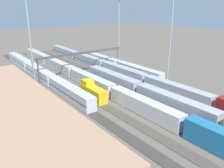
% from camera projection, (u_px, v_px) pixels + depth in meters
% --- Properties ---
extents(ground_plane, '(400.00, 400.00, 0.00)m').
position_uv_depth(ground_plane, '(104.00, 84.00, 77.35)').
color(ground_plane, '#60594F').
extents(track_bed_0, '(140.00, 2.80, 0.12)m').
position_uv_depth(track_bed_0, '(137.00, 76.00, 85.85)').
color(track_bed_0, '#4C443D').
rests_on(track_bed_0, ground_plane).
extents(track_bed_1, '(140.00, 2.80, 0.12)m').
position_uv_depth(track_bed_1, '(127.00, 79.00, 83.01)').
color(track_bed_1, '#4C443D').
rests_on(track_bed_1, ground_plane).
extents(track_bed_2, '(140.00, 2.80, 0.12)m').
position_uv_depth(track_bed_2, '(116.00, 81.00, 80.17)').
color(track_bed_2, '#4C443D').
rests_on(track_bed_2, ground_plane).
extents(track_bed_3, '(140.00, 2.80, 0.12)m').
position_uv_depth(track_bed_3, '(104.00, 84.00, 77.33)').
color(track_bed_3, '#3D3833').
rests_on(track_bed_3, ground_plane).
extents(track_bed_4, '(140.00, 2.80, 0.12)m').
position_uv_depth(track_bed_4, '(92.00, 87.00, 74.49)').
color(track_bed_4, '#4C443D').
rests_on(track_bed_4, ground_plane).
extents(track_bed_5, '(140.00, 2.80, 0.12)m').
position_uv_depth(track_bed_5, '(78.00, 90.00, 71.65)').
color(track_bed_5, '#4C443D').
rests_on(track_bed_5, ground_plane).
extents(track_bed_6, '(140.00, 2.80, 0.12)m').
position_uv_depth(track_bed_6, '(64.00, 94.00, 68.81)').
color(track_bed_6, '#3D3833').
rests_on(track_bed_6, ground_plane).
extents(train_on_track_3, '(71.40, 3.00, 5.00)m').
position_uv_depth(train_on_track_3, '(174.00, 106.00, 54.69)').
color(train_on_track_3, '#A8AAB2').
rests_on(train_on_track_3, ground_plane).
extents(train_on_track_4, '(114.80, 3.00, 4.40)m').
position_uv_depth(train_on_track_4, '(89.00, 80.00, 75.19)').
color(train_on_track_4, '#1E6B9E').
rests_on(train_on_track_4, ground_plane).
extents(train_on_track_0, '(47.20, 3.06, 3.80)m').
position_uv_depth(train_on_track_0, '(118.00, 65.00, 93.93)').
color(train_on_track_0, silver).
rests_on(train_on_track_0, ground_plane).
extents(train_on_track_1, '(114.80, 3.06, 4.40)m').
position_uv_depth(train_on_track_1, '(119.00, 71.00, 85.78)').
color(train_on_track_1, maroon).
rests_on(train_on_track_1, ground_plane).
extents(train_on_track_6, '(71.40, 3.06, 3.80)m').
position_uv_depth(train_on_track_6, '(39.00, 73.00, 83.02)').
color(train_on_track_6, silver).
rests_on(train_on_track_6, ground_plane).
extents(train_on_track_5, '(10.00, 3.00, 5.00)m').
position_uv_depth(train_on_track_5, '(93.00, 92.00, 64.47)').
color(train_on_track_5, gold).
rests_on(train_on_track_5, ground_plane).
extents(light_mast_0, '(2.80, 0.70, 28.67)m').
position_uv_depth(light_mast_0, '(119.00, 23.00, 94.22)').
color(light_mast_0, '#9EA0A5').
rests_on(light_mast_0, ground_plane).
extents(light_mast_1, '(2.80, 0.70, 31.67)m').
position_uv_depth(light_mast_1, '(28.00, 24.00, 73.03)').
color(light_mast_1, '#9EA0A5').
rests_on(light_mast_1, ground_plane).
extents(light_mast_2, '(2.80, 0.70, 29.70)m').
position_uv_depth(light_mast_2, '(171.00, 28.00, 71.40)').
color(light_mast_2, '#9EA0A5').
rests_on(light_mast_2, ground_plane).
extents(signal_gantry, '(0.70, 35.00, 8.80)m').
position_uv_depth(signal_gantry, '(82.00, 55.00, 85.59)').
color(signal_gantry, '#4C4742').
rests_on(signal_gantry, ground_plane).
extents(maintenance_shed, '(53.67, 15.11, 9.37)m').
position_uv_depth(maintenance_shed, '(14.00, 125.00, 41.90)').
color(maintenance_shed, tan).
rests_on(maintenance_shed, ground_plane).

